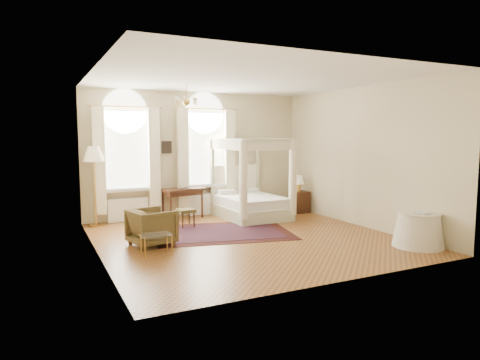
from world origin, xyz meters
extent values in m
plane|color=#905B2A|center=(0.00, 0.00, 0.00)|extent=(6.00, 6.00, 0.00)
plane|color=beige|center=(0.00, 3.00, 1.65)|extent=(6.00, 0.00, 6.00)
plane|color=beige|center=(0.00, -3.00, 1.65)|extent=(6.00, 0.00, 6.00)
plane|color=beige|center=(-3.00, 0.00, 1.65)|extent=(0.00, 6.00, 6.00)
plane|color=beige|center=(3.00, 0.00, 1.65)|extent=(0.00, 6.00, 6.00)
plane|color=white|center=(0.00, 0.00, 3.30)|extent=(6.00, 6.00, 0.00)
cube|color=white|center=(-1.90, 2.97, 1.80)|extent=(1.10, 0.04, 1.90)
cylinder|color=white|center=(-1.90, 2.97, 2.75)|extent=(1.10, 0.04, 1.10)
cube|color=white|center=(-1.90, 2.88, 0.81)|extent=(1.32, 0.24, 0.08)
cube|color=white|center=(-2.57, 2.80, 1.55)|extent=(0.28, 0.14, 2.60)
cube|color=white|center=(-1.23, 2.80, 1.55)|extent=(0.28, 0.14, 2.60)
cube|color=white|center=(-1.90, 2.90, 0.30)|extent=(1.00, 0.12, 0.58)
cube|color=white|center=(0.20, 2.97, 1.80)|extent=(1.10, 0.04, 1.90)
cylinder|color=white|center=(0.20, 2.97, 2.75)|extent=(1.10, 0.04, 1.10)
cube|color=white|center=(0.20, 2.88, 0.81)|extent=(1.32, 0.24, 0.08)
cube|color=white|center=(-0.47, 2.80, 1.55)|extent=(0.28, 0.14, 2.60)
cube|color=white|center=(0.87, 2.80, 1.55)|extent=(0.28, 0.14, 2.60)
cube|color=white|center=(0.20, 2.90, 0.30)|extent=(1.00, 0.12, 0.58)
cylinder|color=#BF913F|center=(-0.90, 1.20, 3.10)|extent=(0.02, 0.02, 0.40)
sphere|color=#BF913F|center=(-0.90, 1.20, 2.88)|extent=(0.16, 0.16, 0.16)
sphere|color=beige|center=(-0.68, 1.20, 2.95)|extent=(0.07, 0.07, 0.07)
sphere|color=beige|center=(-0.79, 1.39, 2.95)|extent=(0.07, 0.07, 0.07)
sphere|color=beige|center=(-1.01, 1.39, 2.95)|extent=(0.07, 0.07, 0.07)
sphere|color=beige|center=(-1.12, 1.20, 2.95)|extent=(0.07, 0.07, 0.07)
sphere|color=beige|center=(-1.01, 1.01, 2.95)|extent=(0.07, 0.07, 0.07)
sphere|color=beige|center=(-0.79, 1.01, 2.95)|extent=(0.07, 0.07, 0.07)
cube|color=black|center=(-0.85, 2.97, 1.85)|extent=(0.26, 0.03, 0.32)
cube|color=black|center=(1.45, 2.97, 1.95)|extent=(0.22, 0.03, 0.26)
cube|color=beige|center=(1.10, 1.97, 0.16)|extent=(1.58, 1.92, 0.32)
cube|color=white|center=(1.10, 1.97, 0.44)|extent=(1.49, 1.83, 0.25)
cube|color=white|center=(1.07, 2.86, 0.80)|extent=(1.51, 0.13, 1.07)
cube|color=beige|center=(0.37, 2.82, 1.02)|extent=(0.08, 0.08, 2.04)
cube|color=beige|center=(1.77, 2.87, 1.02)|extent=(0.08, 0.08, 2.04)
cube|color=beige|center=(0.43, 1.06, 1.02)|extent=(0.08, 0.08, 2.04)
cube|color=beige|center=(1.84, 1.11, 1.02)|extent=(0.08, 0.08, 2.04)
cube|color=beige|center=(1.07, 2.85, 2.04)|extent=(1.51, 0.13, 0.07)
cube|color=beige|center=(1.13, 1.09, 2.04)|extent=(1.51, 0.13, 0.07)
cube|color=beige|center=(0.40, 1.94, 2.04)|extent=(0.14, 1.87, 0.07)
cube|color=beige|center=(1.80, 1.99, 2.04)|extent=(0.14, 1.87, 0.07)
cube|color=white|center=(1.07, 2.85, 1.92)|extent=(1.56, 0.09, 0.25)
cube|color=white|center=(1.13, 1.09, 1.92)|extent=(1.56, 0.09, 0.25)
cube|color=white|center=(0.40, 1.94, 1.92)|extent=(0.11, 1.92, 0.25)
cube|color=white|center=(1.80, 1.99, 1.92)|extent=(0.11, 1.92, 0.25)
cylinder|color=white|center=(0.43, 1.06, 1.11)|extent=(0.20, 0.20, 1.87)
cylinder|color=white|center=(1.84, 1.11, 1.11)|extent=(0.20, 0.20, 1.87)
cube|color=#3D1F10|center=(2.70, 2.04, 0.30)|extent=(0.43, 0.39, 0.60)
cylinder|color=#BF913F|center=(2.65, 2.07, 0.71)|extent=(0.13, 0.13, 0.22)
cone|color=beige|center=(2.65, 2.07, 0.93)|extent=(0.30, 0.30, 0.24)
cube|color=#3D1F10|center=(-0.53, 2.70, 0.75)|extent=(1.13, 0.73, 0.06)
cube|color=#3D1F10|center=(-0.53, 2.70, 0.66)|extent=(1.01, 0.61, 0.10)
cylinder|color=#3D1F10|center=(-1.02, 2.82, 0.37)|extent=(0.05, 0.05, 0.73)
cylinder|color=#3D1F10|center=(-0.11, 2.99, 0.37)|extent=(0.05, 0.05, 0.73)
cylinder|color=#3D1F10|center=(-0.94, 2.41, 0.37)|extent=(0.05, 0.05, 0.73)
cylinder|color=#3D1F10|center=(-0.03, 2.58, 0.37)|extent=(0.05, 0.05, 0.73)
imported|color=black|center=(-0.45, 2.60, 0.80)|extent=(0.37, 0.26, 0.03)
cube|color=#4F4722|center=(-0.81, 1.60, 0.40)|extent=(0.40, 0.40, 0.08)
cylinder|color=#3D1F10|center=(-0.94, 1.45, 0.18)|extent=(0.04, 0.04, 0.36)
cylinder|color=#3D1F10|center=(-0.66, 1.47, 0.18)|extent=(0.04, 0.04, 0.36)
cylinder|color=#3D1F10|center=(-0.96, 1.73, 0.18)|extent=(0.04, 0.04, 0.36)
cylinder|color=#3D1F10|center=(-0.68, 1.75, 0.18)|extent=(0.04, 0.04, 0.36)
imported|color=#4B3E20|center=(-1.95, 0.30, 0.37)|extent=(0.95, 0.94, 0.73)
cube|color=silver|center=(-2.05, -0.41, 0.37)|extent=(0.56, 0.40, 0.02)
cylinder|color=#BF913F|center=(-2.30, -0.57, 0.19)|extent=(0.02, 0.02, 0.37)
cylinder|color=#BF913F|center=(-1.81, -0.57, 0.19)|extent=(0.02, 0.02, 0.37)
cylinder|color=#BF913F|center=(-2.29, -0.25, 0.19)|extent=(0.02, 0.02, 0.37)
cylinder|color=#BF913F|center=(-1.81, -0.26, 0.19)|extent=(0.02, 0.02, 0.37)
cylinder|color=#BF913F|center=(-2.70, 2.70, 0.02)|extent=(0.33, 0.33, 0.03)
cylinder|color=#BF913F|center=(-2.70, 2.70, 0.84)|extent=(0.04, 0.04, 1.67)
cone|color=beige|center=(-2.70, 2.70, 1.73)|extent=(0.49, 0.49, 0.36)
cube|color=#39120D|center=(-0.25, 0.72, 0.00)|extent=(3.34, 2.71, 0.01)
cube|color=black|center=(-0.25, 0.72, 0.01)|extent=(2.79, 2.16, 0.01)
cone|color=silver|center=(2.70, -2.04, 0.31)|extent=(0.97, 0.97, 0.63)
cylinder|color=silver|center=(2.70, -2.04, 0.65)|extent=(0.80, 0.80, 0.04)
imported|color=black|center=(2.58, -2.14, 0.68)|extent=(0.21, 0.27, 0.02)
camera|label=1|loc=(-3.99, -7.87, 2.16)|focal=32.00mm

